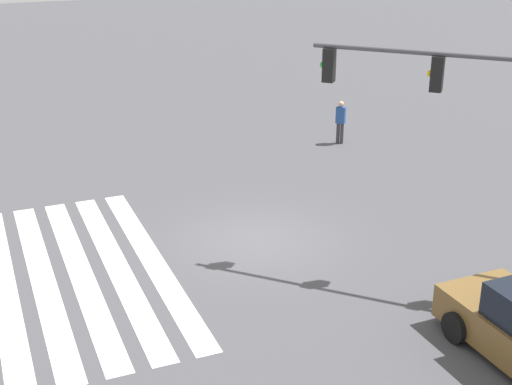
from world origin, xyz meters
TOP-DOWN VIEW (x-y plane):
  - ground_plane at (0.00, 0.00)m, footprint 117.82×117.82m
  - crosswalk_markings at (0.00, -5.90)m, footprint 9.60×6.30m
  - pedestrian at (-7.00, 6.53)m, footprint 0.41×0.41m

SIDE VIEW (x-z plane):
  - ground_plane at x=0.00m, z-range 0.00..0.00m
  - crosswalk_markings at x=0.00m, z-range 0.00..0.01m
  - pedestrian at x=-7.00m, z-range 0.10..1.83m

